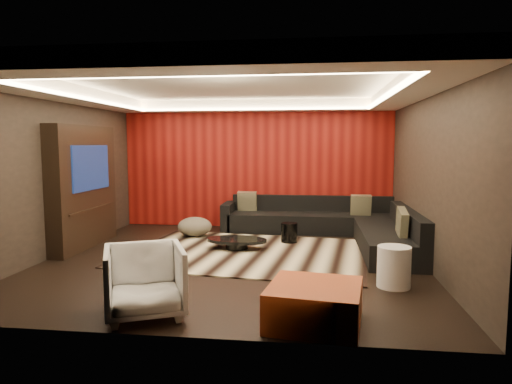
# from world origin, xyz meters

# --- Properties ---
(floor) EXTENTS (6.00, 6.00, 0.02)m
(floor) POSITION_xyz_m (0.00, 0.00, -0.01)
(floor) COLOR black
(floor) RESTS_ON ground
(ceiling) EXTENTS (6.00, 6.00, 0.02)m
(ceiling) POSITION_xyz_m (0.00, 0.00, 2.81)
(ceiling) COLOR silver
(ceiling) RESTS_ON ground
(wall_back) EXTENTS (6.00, 0.02, 2.80)m
(wall_back) POSITION_xyz_m (0.00, 3.01, 1.40)
(wall_back) COLOR black
(wall_back) RESTS_ON ground
(wall_left) EXTENTS (0.02, 6.00, 2.80)m
(wall_left) POSITION_xyz_m (-3.01, 0.00, 1.40)
(wall_left) COLOR black
(wall_left) RESTS_ON ground
(wall_right) EXTENTS (0.02, 6.00, 2.80)m
(wall_right) POSITION_xyz_m (3.01, 0.00, 1.40)
(wall_right) COLOR black
(wall_right) RESTS_ON ground
(red_feature_wall) EXTENTS (5.98, 0.05, 2.78)m
(red_feature_wall) POSITION_xyz_m (0.00, 2.97, 1.40)
(red_feature_wall) COLOR #6B0C0A
(red_feature_wall) RESTS_ON ground
(soffit_back) EXTENTS (6.00, 0.60, 0.22)m
(soffit_back) POSITION_xyz_m (0.00, 2.70, 2.69)
(soffit_back) COLOR silver
(soffit_back) RESTS_ON ground
(soffit_front) EXTENTS (6.00, 0.60, 0.22)m
(soffit_front) POSITION_xyz_m (0.00, -2.70, 2.69)
(soffit_front) COLOR silver
(soffit_front) RESTS_ON ground
(soffit_left) EXTENTS (0.60, 4.80, 0.22)m
(soffit_left) POSITION_xyz_m (-2.70, 0.00, 2.69)
(soffit_left) COLOR silver
(soffit_left) RESTS_ON ground
(soffit_right) EXTENTS (0.60, 4.80, 0.22)m
(soffit_right) POSITION_xyz_m (2.70, 0.00, 2.69)
(soffit_right) COLOR silver
(soffit_right) RESTS_ON ground
(cove_back) EXTENTS (4.80, 0.08, 0.04)m
(cove_back) POSITION_xyz_m (0.00, 2.36, 2.60)
(cove_back) COLOR #FFD899
(cove_back) RESTS_ON ground
(cove_front) EXTENTS (4.80, 0.08, 0.04)m
(cove_front) POSITION_xyz_m (0.00, -2.36, 2.60)
(cove_front) COLOR #FFD899
(cove_front) RESTS_ON ground
(cove_left) EXTENTS (0.08, 4.80, 0.04)m
(cove_left) POSITION_xyz_m (-2.36, 0.00, 2.60)
(cove_left) COLOR #FFD899
(cove_left) RESTS_ON ground
(cove_right) EXTENTS (0.08, 4.80, 0.04)m
(cove_right) POSITION_xyz_m (2.36, 0.00, 2.60)
(cove_right) COLOR #FFD899
(cove_right) RESTS_ON ground
(tv_surround) EXTENTS (0.30, 2.00, 2.20)m
(tv_surround) POSITION_xyz_m (-2.85, 0.60, 1.10)
(tv_surround) COLOR black
(tv_surround) RESTS_ON ground
(tv_screen) EXTENTS (0.04, 1.30, 0.80)m
(tv_screen) POSITION_xyz_m (-2.69, 0.60, 1.45)
(tv_screen) COLOR black
(tv_screen) RESTS_ON ground
(tv_shelf) EXTENTS (0.04, 1.60, 0.04)m
(tv_shelf) POSITION_xyz_m (-2.69, 0.60, 0.70)
(tv_shelf) COLOR black
(tv_shelf) RESTS_ON ground
(rug) EXTENTS (4.32, 3.44, 0.02)m
(rug) POSITION_xyz_m (0.18, 0.49, 0.01)
(rug) COLOR beige
(rug) RESTS_ON floor
(coffee_table) EXTENTS (1.14, 1.14, 0.18)m
(coffee_table) POSITION_xyz_m (-0.06, 0.71, 0.11)
(coffee_table) COLOR black
(coffee_table) RESTS_ON rug
(drum_stool) EXTENTS (0.32, 0.32, 0.37)m
(drum_stool) POSITION_xyz_m (0.84, 1.38, 0.20)
(drum_stool) COLOR black
(drum_stool) RESTS_ON rug
(striped_pouf) EXTENTS (0.73, 0.73, 0.38)m
(striped_pouf) POSITION_xyz_m (-1.10, 1.74, 0.21)
(striped_pouf) COLOR #B3A98B
(striped_pouf) RESTS_ON rug
(white_side_table) EXTENTS (0.50, 0.50, 0.54)m
(white_side_table) POSITION_xyz_m (2.34, -1.13, 0.27)
(white_side_table) COLOR white
(white_side_table) RESTS_ON floor
(orange_ottoman) EXTENTS (1.06, 1.06, 0.42)m
(orange_ottoman) POSITION_xyz_m (1.31, -2.50, 0.21)
(orange_ottoman) COLOR #9A4113
(orange_ottoman) RESTS_ON floor
(armchair) EXTENTS (1.10, 1.12, 0.78)m
(armchair) POSITION_xyz_m (-0.53, -2.50, 0.39)
(armchair) COLOR silver
(armchair) RESTS_ON floor
(sectional_sofa) EXTENTS (3.65, 3.50, 0.75)m
(sectional_sofa) POSITION_xyz_m (1.73, 1.86, 0.26)
(sectional_sofa) COLOR black
(sectional_sofa) RESTS_ON floor
(throw_pillows) EXTENTS (3.13, 2.80, 0.50)m
(throw_pillows) POSITION_xyz_m (1.60, 1.80, 0.62)
(throw_pillows) COLOR tan
(throw_pillows) RESTS_ON sectional_sofa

